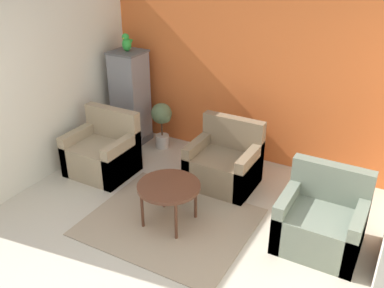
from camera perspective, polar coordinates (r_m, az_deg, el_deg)
name	(u,v)px	position (r m, az deg, el deg)	size (l,w,h in m)	color
wall_back_accent	(248,74)	(6.15, 7.53, 9.23)	(4.43, 0.06, 2.55)	orange
wall_left	(49,83)	(6.05, -18.58, 7.76)	(0.06, 3.22, 2.55)	beige
area_rug	(170,222)	(5.14, -2.98, -10.31)	(1.87, 1.58, 0.01)	gray
coffee_table	(169,188)	(4.88, -3.11, -5.93)	(0.72, 0.72, 0.52)	#512D1E
armchair_left	(103,153)	(6.12, -11.78, -1.21)	(0.86, 0.74, 0.88)	#9E896B
armchair_right	(321,223)	(4.84, 16.81, -10.01)	(0.86, 0.74, 0.88)	slate
armchair_middle	(224,165)	(5.72, 4.32, -2.75)	(0.86, 0.74, 0.88)	#7A664C
birdcage	(130,98)	(6.80, -8.21, 6.09)	(0.48, 0.48, 1.48)	#555559
parrot	(127,43)	(6.55, -8.69, 13.19)	(0.13, 0.23, 0.27)	green
potted_plant	(161,119)	(6.62, -4.09, 3.37)	(0.35, 0.32, 0.74)	beige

